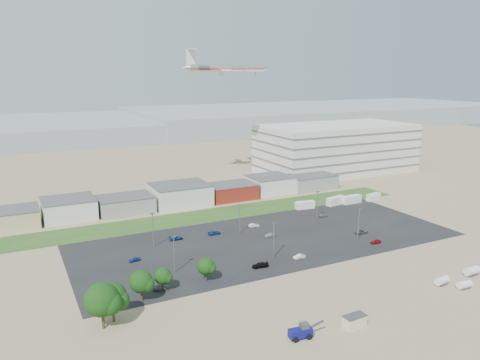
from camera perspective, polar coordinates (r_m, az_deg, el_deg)
ground at (r=130.68m, az=5.96°, el=-10.24°), size 700.00×700.00×0.00m
parking_lot at (r=148.95m, az=3.42°, el=-7.23°), size 120.00×50.00×0.01m
grass_strip at (r=173.94m, az=-3.32°, el=-4.25°), size 160.00×16.00×0.02m
hills_backdrop at (r=431.48m, az=-12.49°, el=6.35°), size 700.00×200.00×9.00m
building_row at (r=184.61m, az=-10.56°, el=-2.15°), size 170.00×20.00×8.00m
parking_garage at (r=253.08m, az=11.64°, el=3.82°), size 80.00×40.00×25.00m
portable_shed at (r=103.43m, az=13.79°, el=-16.35°), size 5.15×2.88×2.52m
telehandler at (r=97.44m, az=7.37°, el=-17.81°), size 7.78×3.37×3.14m
storage_tank_nw at (r=128.26m, az=23.38°, el=-11.19°), size 3.99×2.33×2.28m
storage_tank_ne at (r=137.08m, az=26.41°, el=-9.88°), size 4.22×2.15×2.52m
storage_tank_sw at (r=128.42m, az=25.67°, el=-11.41°), size 3.72×1.99×2.18m
box_trailer_a at (r=182.83m, az=7.93°, el=-3.04°), size 7.86×3.42×2.85m
box_trailer_b at (r=190.31m, az=11.59°, el=-2.50°), size 8.77×4.09×3.16m
box_trailer_c at (r=193.82m, az=13.45°, el=-2.32°), size 8.36×2.84×3.11m
box_trailer_d at (r=200.91m, az=15.97°, el=-1.99°), size 7.62×4.08×2.73m
tree_far_left at (r=101.93m, az=-16.49°, el=-14.20°), size 7.52×7.52×11.28m
tree_left at (r=104.35m, az=-15.28°, el=-13.92°), size 6.52×6.52×9.77m
tree_mid at (r=111.51m, az=-11.96°, el=-12.29°), size 5.66×5.66×8.48m
tree_right at (r=115.93m, az=-9.40°, el=-11.69°), size 4.37×4.37×6.56m
tree_near at (r=119.42m, az=-4.19°, el=-10.65°), size 4.73×4.73×7.09m
lightpole_front_l at (r=124.60m, az=-8.02°, el=-9.00°), size 1.17×0.49×9.99m
lightpole_front_m at (r=133.10m, az=4.12°, el=-7.35°), size 1.22×0.51×10.41m
lightpole_front_r at (r=150.87m, az=14.24°, el=-5.29°), size 1.21×0.50×10.29m
lightpole_back_l at (r=143.04m, az=-10.56°, el=-6.04°), size 1.25×0.52×10.63m
lightpole_back_m at (r=152.73m, az=-0.04°, el=-4.78°), size 1.14×0.47×9.68m
lightpole_back_r at (r=168.21m, az=9.40°, el=-3.13°), size 1.25×0.52×10.58m
airliner at (r=226.72m, az=-1.55°, el=13.48°), size 47.50×34.45×13.31m
parked_car_0 at (r=158.85m, az=14.54°, el=-6.11°), size 4.54×2.37×1.22m
parked_car_2 at (r=151.01m, az=16.22°, el=-7.22°), size 3.49×1.46×1.18m
parked_car_3 at (r=128.26m, az=2.46°, el=-10.32°), size 4.70×2.42×1.31m
parked_car_5 at (r=135.24m, az=-12.73°, el=-9.43°), size 3.35×1.68×1.10m
parked_car_6 at (r=153.01m, az=-3.15°, el=-6.43°), size 4.32×1.81×1.25m
parked_car_7 at (r=150.94m, az=3.69°, el=-6.72°), size 3.61×1.29×1.19m
parked_car_8 at (r=173.70m, az=10.11°, el=-4.27°), size 3.37×1.45×1.13m
parked_car_9 at (r=149.53m, az=-7.80°, el=-7.01°), size 4.35×2.11×1.19m
parked_car_10 at (r=117.60m, az=-9.57°, el=-12.77°), size 4.23×2.14×1.18m
parked_car_11 at (r=160.08m, az=1.73°, el=-5.54°), size 3.78×1.64×1.21m
parked_car_13 at (r=134.93m, az=7.25°, el=-9.23°), size 3.64×1.28×1.20m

